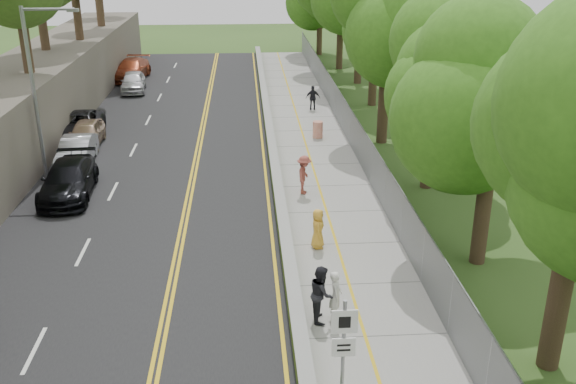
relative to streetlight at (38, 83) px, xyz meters
name	(u,v)px	position (x,y,z in m)	size (l,w,h in m)	color
ground	(290,341)	(10.46, -14.00, -4.64)	(140.00, 140.00, 0.00)	#33511E
road	(161,168)	(5.06, 1.00, -4.62)	(11.20, 66.00, 0.04)	black
sidewalk	(319,165)	(13.01, 1.00, -4.61)	(4.20, 66.00, 0.05)	gray
jersey_barrier	(274,160)	(10.71, 1.00, -4.34)	(0.42, 66.00, 0.60)	#7DCD2E
chainlink_fence	(361,145)	(15.11, 1.00, -3.64)	(0.04, 66.00, 2.00)	slate
trees_fenceside	(415,23)	(17.46, 1.00, 2.36)	(7.00, 66.00, 14.00)	#407F1E
streetlight	(38,83)	(0.00, 0.00, 0.00)	(2.52, 0.22, 8.00)	gray
signpost	(344,345)	(11.51, -17.02, -2.68)	(0.62, 0.09, 3.10)	gray
construction_barrel	(318,130)	(13.46, 5.55, -4.12)	(0.58, 0.58, 0.95)	#C52200
car_3	(69,180)	(1.46, -2.38, -3.86)	(2.08, 5.13, 1.49)	black
car_4	(86,134)	(0.62, 4.95, -3.91)	(1.64, 4.07, 1.39)	tan
car_5	(77,151)	(0.82, 1.87, -3.91)	(1.46, 4.17, 1.37)	#B9BBC2
car_6	(79,125)	(-0.14, 6.54, -3.89)	(2.36, 5.11, 1.42)	black
car_7	(132,69)	(0.38, 22.33, -3.81)	(2.23, 5.48, 1.59)	brown
car_8	(133,82)	(1.15, 18.04, -3.87)	(1.71, 4.26, 1.45)	silver
painter_0	(318,229)	(11.91, -8.22, -3.83)	(0.74, 0.48, 1.52)	gold
painter_1	(336,296)	(11.91, -13.00, -3.79)	(0.58, 0.38, 1.60)	white
painter_2	(321,293)	(11.48, -13.00, -3.70)	(0.87, 0.68, 1.79)	black
painter_3	(304,175)	(11.90, -2.87, -3.71)	(1.14, 0.66, 1.77)	#9F473C
person_far	(313,98)	(13.84, 11.80, -3.79)	(0.94, 0.39, 1.61)	black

